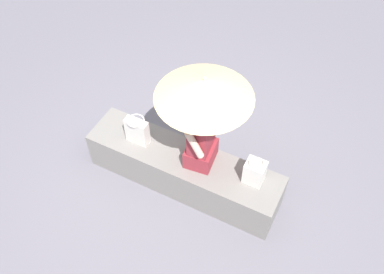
{
  "coord_description": "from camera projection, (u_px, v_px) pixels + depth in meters",
  "views": [
    {
      "loc": [
        1.34,
        -2.41,
        4.1
      ],
      "look_at": [
        0.09,
        0.03,
        0.83
      ],
      "focal_mm": 39.86,
      "sensor_mm": 36.0,
      "label": 1
    }
  ],
  "objects": [
    {
      "name": "tote_bag_canvas",
      "position": [
        255.0,
        172.0,
        4.25
      ],
      "size": [
        0.2,
        0.17,
        0.29
      ],
      "color": "silver",
      "rests_on": "stone_bench"
    },
    {
      "name": "stone_bench",
      "position": [
        184.0,
        170.0,
        4.73
      ],
      "size": [
        2.19,
        0.52,
        0.48
      ],
      "primitive_type": "cube",
      "color": "gray",
      "rests_on": "ground"
    },
    {
      "name": "handbag_black",
      "position": [
        137.0,
        131.0,
        4.56
      ],
      "size": [
        0.26,
        0.19,
        0.34
      ],
      "color": "silver",
      "rests_on": "stone_bench"
    },
    {
      "name": "parasol",
      "position": [
        204.0,
        89.0,
        3.72
      ],
      "size": [
        0.91,
        0.91,
        1.18
      ],
      "color": "#B7B7BC",
      "rests_on": "stone_bench"
    },
    {
      "name": "person_seated",
      "position": [
        201.0,
        136.0,
        4.22
      ],
      "size": [
        0.32,
        0.49,
        0.9
      ],
      "color": "#992D38",
      "rests_on": "stone_bench"
    },
    {
      "name": "ground_plane",
      "position": [
        184.0,
        182.0,
        4.91
      ],
      "size": [
        14.0,
        14.0,
        0.0
      ],
      "primitive_type": "plane",
      "color": "slate"
    }
  ]
}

